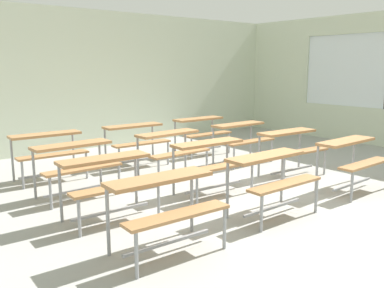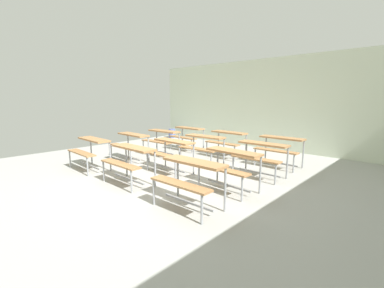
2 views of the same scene
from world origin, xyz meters
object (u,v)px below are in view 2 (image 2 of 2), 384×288
object	(u,v)px
desk_bench_r1c0	(130,141)
desk_bench_r2c0	(161,137)
desk_bench_r3c1	(227,138)
desk_bench_r3c2	(280,145)
trash_bin	(172,133)
desk_bench_r0c0	(90,146)
desk_bench_r0c1	(129,156)
desk_bench_r1c2	(230,161)
desk_bench_r3c0	(187,133)
desk_bench_r0c2	(189,173)
desk_bench_r2c2	(261,152)
desk_bench_r2c1	(202,143)
desk_bench_r1c1	(171,148)

from	to	relation	value
desk_bench_r1c0	desk_bench_r2c0	size ratio (longest dim) A/B	1.00
desk_bench_r2c0	desk_bench_r3c1	size ratio (longest dim) A/B	1.00
desk_bench_r3c2	trash_bin	world-z (taller)	desk_bench_r3c2
desk_bench_r0c0	desk_bench_r0c1	distance (m)	1.60
desk_bench_r2c0	desk_bench_r3c1	distance (m)	1.95
desk_bench_r3c2	desk_bench_r1c0	bearing A→B (deg)	-145.35
desk_bench_r0c0	desk_bench_r2c0	distance (m)	2.22
desk_bench_r1c2	trash_bin	bearing A→B (deg)	149.28
desk_bench_r3c1	trash_bin	size ratio (longest dim) A/B	2.94
desk_bench_r3c0	desk_bench_r0c1	bearing A→B (deg)	-63.24
desk_bench_r0c2	desk_bench_r3c0	size ratio (longest dim) A/B	1.00
desk_bench_r0c0	desk_bench_r3c2	xyz separation A→B (m)	(3.23, 3.34, 0.00)
desk_bench_r0c2	desk_bench_r1c0	xyz separation A→B (m)	(-3.32, 1.16, 0.00)
desk_bench_r1c2	desk_bench_r3c0	size ratio (longest dim) A/B	1.01
desk_bench_r3c0	desk_bench_r1c2	bearing A→B (deg)	-33.27
desk_bench_r1c0	desk_bench_r3c1	size ratio (longest dim) A/B	1.00
desk_bench_r0c0	desk_bench_r2c2	bearing A→B (deg)	35.85
desk_bench_r2c2	desk_bench_r3c2	distance (m)	1.11
desk_bench_r0c0	desk_bench_r1c0	distance (m)	1.15
desk_bench_r2c0	desk_bench_r3c2	bearing A→B (deg)	17.19
desk_bench_r2c1	desk_bench_r3c2	size ratio (longest dim) A/B	1.02
desk_bench_r0c0	desk_bench_r3c0	xyz separation A→B (m)	(0.04, 3.33, 0.00)
desk_bench_r0c2	desk_bench_r1c0	world-z (taller)	same
desk_bench_r1c1	desk_bench_r0c2	bearing A→B (deg)	-32.42
desk_bench_r1c1	desk_bench_r3c2	xyz separation A→B (m)	(1.62, 2.19, 0.00)
desk_bench_r2c0	desk_bench_r3c0	xyz separation A→B (m)	(0.01, 1.11, 0.00)
desk_bench_r1c1	desk_bench_r0c1	bearing A→B (deg)	-88.49
desk_bench_r1c0	desk_bench_r2c1	distance (m)	1.99
desk_bench_r0c1	desk_bench_r1c2	world-z (taller)	same
desk_bench_r0c2	desk_bench_r2c0	size ratio (longest dim) A/B	0.99
desk_bench_r1c0	desk_bench_r3c0	bearing A→B (deg)	89.98
desk_bench_r0c0	desk_bench_r1c1	size ratio (longest dim) A/B	1.00
desk_bench_r0c1	desk_bench_r3c2	distance (m)	3.68
desk_bench_r0c0	trash_bin	xyz separation A→B (m)	(-2.34, 4.84, -0.37)
desk_bench_r3c1	desk_bench_r2c1	bearing A→B (deg)	-86.97
desk_bench_r0c0	desk_bench_r3c0	distance (m)	3.34
desk_bench_r0c2	desk_bench_r3c0	bearing A→B (deg)	133.02
desk_bench_r2c2	desk_bench_r3c1	size ratio (longest dim) A/B	0.98
desk_bench_r2c0	desk_bench_r3c2	size ratio (longest dim) A/B	1.01
desk_bench_r0c1	desk_bench_r1c2	distance (m)	1.99
desk_bench_r1c2	desk_bench_r3c1	world-z (taller)	same
desk_bench_r0c0	desk_bench_r2c0	bearing A→B (deg)	91.05
desk_bench_r1c0	desk_bench_r3c0	distance (m)	2.19
desk_bench_r0c2	desk_bench_r1c0	size ratio (longest dim) A/B	1.00
desk_bench_r1c2	desk_bench_r0c0	bearing A→B (deg)	-158.89
desk_bench_r1c0	desk_bench_r2c0	world-z (taller)	same
desk_bench_r0c2	desk_bench_r2c0	bearing A→B (deg)	144.42
desk_bench_r2c0	desk_bench_r3c0	size ratio (longest dim) A/B	1.00
desk_bench_r2c0	desk_bench_r2c1	bearing A→B (deg)	-2.42
desk_bench_r1c1	desk_bench_r2c1	world-z (taller)	same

